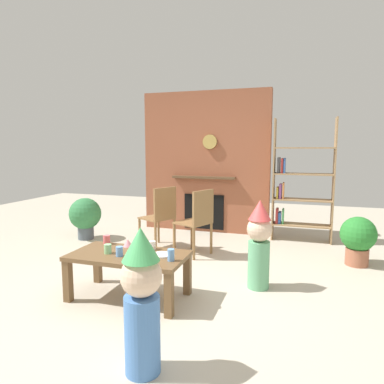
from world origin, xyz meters
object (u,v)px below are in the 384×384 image
(paper_cup_near_left, at_px, (152,245))
(dining_chair_middle, at_px, (198,218))
(dining_chair_left, at_px, (161,214))
(potted_plant_short, at_px, (85,215))
(child_in_pink, at_px, (259,242))
(child_with_cone_hat, at_px, (142,297))
(paper_cup_center, at_px, (171,255))
(paper_plate_rear, at_px, (162,255))
(paper_cup_far_right, at_px, (119,251))
(birthday_cake_slice, at_px, (128,243))
(paper_plate_front, at_px, (139,252))
(coffee_table, at_px, (129,261))
(potted_plant_tall, at_px, (358,238))
(paper_cup_near_right, at_px, (107,240))
(paper_cup_far_left, at_px, (108,249))
(bookshelf, at_px, (298,185))

(paper_cup_near_left, xyz_separation_m, dining_chair_middle, (0.10, 1.27, 0.03))
(dining_chair_left, height_order, potted_plant_short, dining_chair_left)
(paper_cup_near_left, xyz_separation_m, child_in_pink, (1.01, 0.43, 0.01))
(child_with_cone_hat, bearing_deg, paper_cup_near_left, -11.02)
(paper_cup_center, relative_size, paper_plate_rear, 0.56)
(paper_cup_far_right, bearing_deg, child_in_pink, 30.54)
(birthday_cake_slice, bearing_deg, paper_cup_center, -25.99)
(paper_cup_near_left, xyz_separation_m, paper_plate_front, (-0.07, -0.14, -0.04))
(coffee_table, distance_m, child_in_pink, 1.33)
(paper_cup_center, bearing_deg, paper_cup_far_right, -177.35)
(dining_chair_middle, bearing_deg, paper_cup_center, 121.91)
(paper_cup_far_right, xyz_separation_m, child_in_pink, (1.21, 0.72, 0.00))
(paper_cup_near_left, relative_size, potted_plant_tall, 0.14)
(paper_cup_near_right, bearing_deg, child_in_pink, 14.26)
(paper_cup_far_left, relative_size, dining_chair_middle, 0.10)
(paper_cup_near_right, bearing_deg, paper_cup_far_right, -44.03)
(coffee_table, height_order, paper_cup_far_left, paper_cup_far_left)
(child_with_cone_hat, bearing_deg, child_in_pink, -51.41)
(paper_plate_rear, distance_m, potted_plant_tall, 2.54)
(paper_plate_front, relative_size, potted_plant_tall, 0.29)
(paper_cup_near_left, bearing_deg, paper_cup_far_right, -125.32)
(paper_cup_center, relative_size, paper_cup_far_left, 1.20)
(paper_cup_far_left, distance_m, paper_plate_rear, 0.53)
(child_in_pink, bearing_deg, child_with_cone_hat, 42.87)
(bookshelf, distance_m, paper_cup_near_left, 2.86)
(coffee_table, relative_size, child_with_cone_hat, 1.16)
(paper_cup_far_left, bearing_deg, paper_cup_near_right, 123.30)
(paper_cup_near_left, height_order, paper_plate_front, paper_cup_near_left)
(child_in_pink, height_order, dining_chair_middle, child_in_pink)
(paper_cup_far_left, height_order, potted_plant_short, potted_plant_short)
(coffee_table, xyz_separation_m, paper_cup_near_left, (0.16, 0.19, 0.11))
(child_in_pink, relative_size, dining_chair_left, 1.03)
(coffee_table, height_order, paper_plate_front, paper_plate_front)
(dining_chair_middle, bearing_deg, potted_plant_tall, -149.09)
(paper_plate_front, distance_m, dining_chair_middle, 1.42)
(paper_cup_center, distance_m, paper_cup_far_left, 0.66)
(paper_cup_near_left, height_order, birthday_cake_slice, paper_cup_near_left)
(paper_cup_near_left, relative_size, paper_cup_near_right, 0.91)
(bookshelf, height_order, birthday_cake_slice, bookshelf)
(paper_cup_far_left, height_order, potted_plant_tall, potted_plant_tall)
(potted_plant_short, bearing_deg, potted_plant_tall, -0.49)
(paper_cup_near_right, relative_size, child_with_cone_hat, 0.10)
(bookshelf, bearing_deg, paper_cup_far_left, -121.96)
(paper_cup_near_right, distance_m, potted_plant_tall, 3.02)
(paper_cup_center, bearing_deg, birthday_cake_slice, 154.01)
(paper_plate_rear, distance_m, dining_chair_middle, 1.42)
(paper_cup_far_right, bearing_deg, potted_plant_short, 132.10)
(potted_plant_tall, bearing_deg, paper_cup_near_left, -144.34)
(bookshelf, xyz_separation_m, paper_plate_rear, (-1.19, -2.63, -0.43))
(paper_plate_rear, relative_size, child_with_cone_hat, 0.20)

